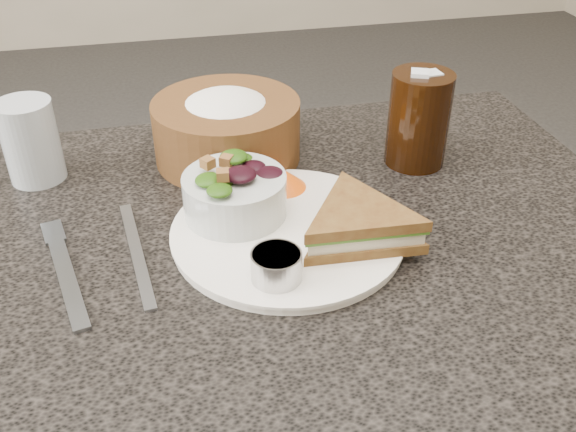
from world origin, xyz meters
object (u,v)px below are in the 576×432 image
at_px(sandwich, 358,224).
at_px(bread_basket, 226,120).
at_px(cola_glass, 419,115).
at_px(water_glass, 31,141).
at_px(salad_bowl, 235,188).
at_px(dressing_ramekin, 276,266).
at_px(dinner_plate, 288,233).

height_order(sandwich, bread_basket, bread_basket).
height_order(cola_glass, water_glass, cola_glass).
relative_size(cola_glass, water_glass, 1.29).
distance_m(salad_bowl, bread_basket, 0.16).
height_order(sandwich, dressing_ramekin, sandwich).
xyz_separation_m(dinner_plate, cola_glass, (0.21, 0.14, 0.07)).
bearing_deg(sandwich, cola_glass, 54.37).
bearing_deg(cola_glass, bread_basket, 164.86).
height_order(salad_bowl, water_glass, water_glass).
relative_size(sandwich, salad_bowl, 1.32).
distance_m(salad_bowl, cola_glass, 0.29).
relative_size(bread_basket, water_glass, 1.85).
distance_m(salad_bowl, dressing_ramekin, 0.13).
bearing_deg(dressing_ramekin, cola_glass, 42.62).
bearing_deg(cola_glass, dressing_ramekin, -137.38).
xyz_separation_m(dressing_ramekin, cola_glass, (0.25, 0.23, 0.04)).
height_order(salad_bowl, dressing_ramekin, salad_bowl).
height_order(bread_basket, cola_glass, cola_glass).
bearing_deg(bread_basket, salad_bowl, -94.85).
height_order(dinner_plate, water_glass, water_glass).
height_order(sandwich, salad_bowl, salad_bowl).
xyz_separation_m(bread_basket, water_glass, (-0.26, -0.00, -0.00)).
relative_size(dressing_ramekin, cola_glass, 0.38).
bearing_deg(bread_basket, sandwich, -65.23).
height_order(dinner_plate, sandwich, sandwich).
xyz_separation_m(dinner_plate, bread_basket, (-0.04, 0.21, 0.05)).
distance_m(dinner_plate, dressing_ramekin, 0.09).
xyz_separation_m(dressing_ramekin, bread_basket, (-0.01, 0.29, 0.03)).
bearing_deg(dinner_plate, dressing_ramekin, -110.21).
height_order(dinner_plate, bread_basket, bread_basket).
bearing_deg(bread_basket, dressing_ramekin, -88.15).
distance_m(salad_bowl, water_glass, 0.29).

